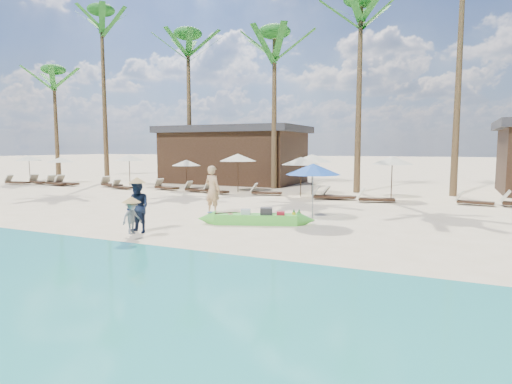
% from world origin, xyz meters
% --- Properties ---
extents(ground, '(240.00, 240.00, 0.00)m').
position_xyz_m(ground, '(0.00, 0.00, 0.00)').
color(ground, beige).
rests_on(ground, ground).
extents(wet_sand_strip, '(240.00, 4.50, 0.01)m').
position_xyz_m(wet_sand_strip, '(0.00, -5.00, 0.00)').
color(wet_sand_strip, tan).
rests_on(wet_sand_strip, ground).
extents(green_canoe, '(4.51, 1.86, 0.60)m').
position_xyz_m(green_canoe, '(1.04, 1.72, 0.20)').
color(green_canoe, '#51D13F').
rests_on(green_canoe, ground).
extents(tourist, '(0.80, 0.60, 1.98)m').
position_xyz_m(tourist, '(-1.58, 3.19, 0.99)').
color(tourist, tan).
rests_on(tourist, ground).
extents(vendor_green, '(0.90, 0.76, 1.66)m').
position_xyz_m(vendor_green, '(-1.75, -1.21, 0.83)').
color(vendor_green, '#131D36').
rests_on(vendor_green, ground).
extents(vendor_yellow, '(0.50, 0.71, 0.99)m').
position_xyz_m(vendor_yellow, '(-1.21, -2.13, 0.68)').
color(vendor_yellow, gray).
rests_on(vendor_yellow, ground).
extents(blue_umbrella, '(1.99, 1.99, 2.14)m').
position_xyz_m(blue_umbrella, '(2.73, 3.01, 1.93)').
color(blue_umbrella, '#99999E').
rests_on(blue_umbrella, ground).
extents(resort_parasol_0, '(1.99, 1.99, 2.05)m').
position_xyz_m(resort_parasol_0, '(-23.52, 11.78, 1.85)').
color(resort_parasol_0, '#332015').
rests_on(resort_parasol_0, ground).
extents(lounger_0_left, '(1.92, 0.86, 0.63)m').
position_xyz_m(lounger_0_left, '(-21.67, 9.21, 0.21)').
color(lounger_0_left, '#332015').
rests_on(lounger_0_left, ground).
extents(lounger_0_right, '(1.96, 0.98, 0.64)m').
position_xyz_m(lounger_0_right, '(-20.47, 10.09, 0.21)').
color(lounger_0_right, '#332015').
rests_on(lounger_0_right, ground).
extents(resort_parasol_1, '(1.91, 1.91, 1.97)m').
position_xyz_m(resort_parasol_1, '(-19.68, 11.48, 1.78)').
color(resort_parasol_1, '#332015').
rests_on(resort_parasol_1, ground).
extents(lounger_1_left, '(2.04, 0.92, 0.67)m').
position_xyz_m(lounger_1_left, '(-18.22, 9.77, 0.22)').
color(lounger_1_left, '#332015').
rests_on(lounger_1_left, ground).
extents(lounger_1_right, '(2.04, 0.83, 0.67)m').
position_xyz_m(lounger_1_right, '(-17.54, 10.01, 0.23)').
color(lounger_1_right, '#332015').
rests_on(lounger_1_right, ground).
extents(resort_parasol_2, '(2.14, 2.14, 2.20)m').
position_xyz_m(resort_parasol_2, '(-13.46, 11.94, 1.98)').
color(resort_parasol_2, '#332015').
rests_on(resort_parasol_2, ground).
extents(lounger_2_left, '(1.99, 1.07, 0.65)m').
position_xyz_m(lounger_2_left, '(-13.91, 10.53, 0.22)').
color(lounger_2_left, '#332015').
rests_on(lounger_2_left, ground).
extents(resort_parasol_3, '(1.87, 1.87, 1.92)m').
position_xyz_m(resort_parasol_3, '(-8.12, 11.11, 1.73)').
color(resort_parasol_3, '#332015').
rests_on(resort_parasol_3, ground).
extents(lounger_3_left, '(1.68, 0.79, 0.55)m').
position_xyz_m(lounger_3_left, '(-12.18, 9.70, 0.18)').
color(lounger_3_left, '#332015').
rests_on(lounger_3_left, ground).
extents(lounger_3_right, '(1.92, 0.96, 0.63)m').
position_xyz_m(lounger_3_right, '(-9.33, 10.50, 0.21)').
color(lounger_3_right, '#332015').
rests_on(lounger_3_right, ground).
extents(resort_parasol_4, '(2.26, 2.26, 2.33)m').
position_xyz_m(resort_parasol_4, '(-4.51, 11.28, 2.10)').
color(resort_parasol_4, '#332015').
rests_on(resort_parasol_4, ground).
extents(lounger_4_left, '(1.75, 0.60, 0.59)m').
position_xyz_m(lounger_4_left, '(-6.77, 10.15, 0.20)').
color(lounger_4_left, '#332015').
rests_on(lounger_4_left, ground).
extents(lounger_4_right, '(1.81, 1.06, 0.59)m').
position_xyz_m(lounger_4_right, '(-5.32, 9.91, 0.20)').
color(lounger_4_right, '#332015').
rests_on(lounger_4_right, ground).
extents(resort_parasol_5, '(2.12, 2.12, 2.18)m').
position_xyz_m(resort_parasol_5, '(-0.26, 10.56, 1.97)').
color(resort_parasol_5, '#332015').
rests_on(resort_parasol_5, ground).
extents(lounger_5_left, '(1.84, 0.90, 0.60)m').
position_xyz_m(lounger_5_left, '(-2.32, 10.29, 0.20)').
color(lounger_5_left, '#332015').
rests_on(lounger_5_left, ground).
extents(resort_parasol_6, '(2.26, 2.26, 2.33)m').
position_xyz_m(resort_parasol_6, '(0.07, 11.63, 2.10)').
color(resort_parasol_6, '#332015').
rests_on(resort_parasol_6, ground).
extents(lounger_6_left, '(1.75, 0.57, 0.59)m').
position_xyz_m(lounger_6_left, '(1.91, 10.11, 0.20)').
color(lounger_6_left, '#332015').
rests_on(lounger_6_left, ground).
extents(lounger_6_right, '(1.88, 0.86, 0.61)m').
position_xyz_m(lounger_6_right, '(1.49, 9.80, 0.21)').
color(lounger_6_right, '#332015').
rests_on(lounger_6_right, ground).
extents(resort_parasol_7, '(2.19, 2.19, 2.26)m').
position_xyz_m(resort_parasol_7, '(4.45, 11.59, 2.04)').
color(resort_parasol_7, '#332015').
rests_on(resort_parasol_7, ground).
extents(lounger_7_left, '(1.89, 1.01, 0.62)m').
position_xyz_m(lounger_7_left, '(3.86, 9.67, 0.21)').
color(lounger_7_left, '#332015').
rests_on(lounger_7_left, ground).
extents(lounger_7_right, '(1.71, 0.73, 0.56)m').
position_xyz_m(lounger_7_right, '(8.27, 10.55, 0.19)').
color(lounger_7_right, '#332015').
rests_on(lounger_7_right, ground).
extents(palm_0, '(2.08, 2.08, 9.90)m').
position_xyz_m(palm_0, '(-24.62, 15.48, 8.11)').
color(palm_0, brown).
rests_on(palm_0, ground).
extents(palm_1, '(2.08, 2.08, 13.60)m').
position_xyz_m(palm_1, '(-17.59, 14.06, 10.82)').
color(palm_1, brown).
rests_on(palm_1, ground).
extents(palm_2, '(2.08, 2.08, 11.33)m').
position_xyz_m(palm_2, '(-10.45, 15.08, 9.18)').
color(palm_2, brown).
rests_on(palm_2, ground).
extents(palm_3, '(2.08, 2.08, 10.52)m').
position_xyz_m(palm_3, '(-3.36, 14.27, 8.58)').
color(palm_3, brown).
rests_on(palm_3, ground).
extents(palm_4, '(2.08, 2.08, 11.70)m').
position_xyz_m(palm_4, '(2.15, 14.01, 9.45)').
color(palm_4, brown).
rests_on(palm_4, ground).
extents(pavilion_west, '(10.80, 6.60, 4.30)m').
position_xyz_m(pavilion_west, '(-8.00, 17.50, 2.19)').
color(pavilion_west, '#332015').
rests_on(pavilion_west, ground).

